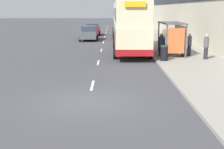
# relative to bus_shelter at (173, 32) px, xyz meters

# --- Properties ---
(ground_plane) EXTENTS (220.00, 220.00, 0.00)m
(ground_plane) POSITION_rel_bus_shelter_xyz_m (-5.77, -12.15, -1.88)
(ground_plane) COLOR #424247
(pavement) EXTENTS (5.00, 93.00, 0.14)m
(pavement) POSITION_rel_bus_shelter_xyz_m (0.73, 26.35, -1.81)
(pavement) COLOR gray
(pavement) RESTS_ON ground_plane
(lane_mark_0) EXTENTS (0.12, 2.00, 0.01)m
(lane_mark_0) POSITION_rel_bus_shelter_xyz_m (-5.77, -9.33, -1.87)
(lane_mark_0) COLOR silver
(lane_mark_0) RESTS_ON ground_plane
(lane_mark_1) EXTENTS (0.12, 2.00, 0.01)m
(lane_mark_1) POSITION_rel_bus_shelter_xyz_m (-5.77, -2.78, -1.87)
(lane_mark_1) COLOR silver
(lane_mark_1) RESTS_ON ground_plane
(lane_mark_2) EXTENTS (0.12, 2.00, 0.01)m
(lane_mark_2) POSITION_rel_bus_shelter_xyz_m (-5.77, 3.78, -1.87)
(lane_mark_2) COLOR silver
(lane_mark_2) RESTS_ON ground_plane
(lane_mark_3) EXTENTS (0.12, 2.00, 0.01)m
(lane_mark_3) POSITION_rel_bus_shelter_xyz_m (-5.77, 10.34, -1.87)
(lane_mark_3) COLOR silver
(lane_mark_3) RESTS_ON ground_plane
(lane_mark_4) EXTENTS (0.12, 2.00, 0.01)m
(lane_mark_4) POSITION_rel_bus_shelter_xyz_m (-5.77, 16.89, -1.87)
(lane_mark_4) COLOR silver
(lane_mark_4) RESTS_ON ground_plane
(lane_mark_5) EXTENTS (0.12, 2.00, 0.01)m
(lane_mark_5) POSITION_rel_bus_shelter_xyz_m (-5.77, 23.45, -1.87)
(lane_mark_5) COLOR silver
(lane_mark_5) RESTS_ON ground_plane
(lane_mark_6) EXTENTS (0.12, 2.00, 0.01)m
(lane_mark_6) POSITION_rel_bus_shelter_xyz_m (-5.77, 30.01, -1.87)
(lane_mark_6) COLOR silver
(lane_mark_6) RESTS_ON ground_plane
(lane_mark_7) EXTENTS (0.12, 2.00, 0.01)m
(lane_mark_7) POSITION_rel_bus_shelter_xyz_m (-5.77, 36.56, -1.87)
(lane_mark_7) COLOR silver
(lane_mark_7) RESTS_ON ground_plane
(lane_mark_8) EXTENTS (0.12, 2.00, 0.01)m
(lane_mark_8) POSITION_rel_bus_shelter_xyz_m (-5.77, 43.12, -1.87)
(lane_mark_8) COLOR silver
(lane_mark_8) RESTS_ON ground_plane
(bus_shelter) EXTENTS (1.60, 4.20, 2.48)m
(bus_shelter) POSITION_rel_bus_shelter_xyz_m (0.00, 0.00, 0.00)
(bus_shelter) COLOR #4C4C51
(bus_shelter) RESTS_ON ground_plane
(double_decker_bus_near) EXTENTS (2.85, 10.39, 4.30)m
(double_decker_bus_near) POSITION_rel_bus_shelter_xyz_m (-3.30, 1.97, 0.41)
(double_decker_bus_near) COLOR beige
(double_decker_bus_near) RESTS_ON ground_plane
(double_decker_bus_ahead) EXTENTS (2.85, 11.27, 4.30)m
(double_decker_bus_ahead) POSITION_rel_bus_shelter_xyz_m (-3.31, 17.71, 0.41)
(double_decker_bus_ahead) COLOR beige
(double_decker_bus_ahead) RESTS_ON ground_plane
(car_0) EXTENTS (2.06, 4.03, 1.65)m
(car_0) POSITION_rel_bus_shelter_xyz_m (-7.53, 19.80, -1.05)
(car_0) COLOR maroon
(car_0) RESTS_ON ground_plane
(car_1) EXTENTS (2.08, 4.23, 1.68)m
(car_1) POSITION_rel_bus_shelter_xyz_m (-7.52, 12.67, -1.04)
(car_1) COLOR #4C5156
(car_1) RESTS_ON ground_plane
(pedestrian_at_shelter) EXTENTS (0.34, 0.34, 1.70)m
(pedestrian_at_shelter) POSITION_rel_bus_shelter_xyz_m (-1.14, -0.75, -0.87)
(pedestrian_at_shelter) COLOR #23232D
(pedestrian_at_shelter) RESTS_ON ground_plane
(pedestrian_1) EXTENTS (0.35, 0.35, 1.79)m
(pedestrian_1) POSITION_rel_bus_shelter_xyz_m (0.04, 5.03, -0.82)
(pedestrian_1) COLOR #23232D
(pedestrian_1) RESTS_ON ground_plane
(pedestrian_2) EXTENTS (0.34, 0.34, 1.70)m
(pedestrian_2) POSITION_rel_bus_shelter_xyz_m (1.07, -0.48, -0.87)
(pedestrian_2) COLOR #23232D
(pedestrian_2) RESTS_ON ground_plane
(pedestrian_3) EXTENTS (0.33, 0.33, 1.68)m
(pedestrian_3) POSITION_rel_bus_shelter_xyz_m (0.49, -0.97, -0.88)
(pedestrian_3) COLOR #23232D
(pedestrian_3) RESTS_ON ground_plane
(pedestrian_4) EXTENTS (0.35, 0.35, 1.78)m
(pedestrian_4) POSITION_rel_bus_shelter_xyz_m (1.85, -2.15, -0.83)
(pedestrian_4) COLOR #23232D
(pedestrian_4) RESTS_ON ground_plane
(litter_bin) EXTENTS (0.55, 0.55, 1.05)m
(litter_bin) POSITION_rel_bus_shelter_xyz_m (-1.22, -2.77, -1.21)
(litter_bin) COLOR black
(litter_bin) RESTS_ON ground_plane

